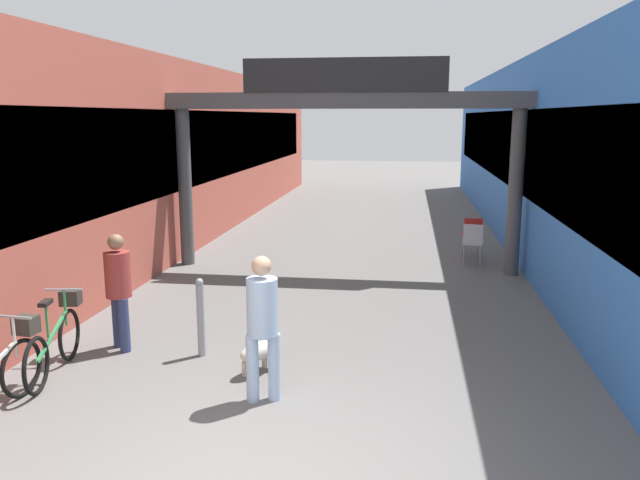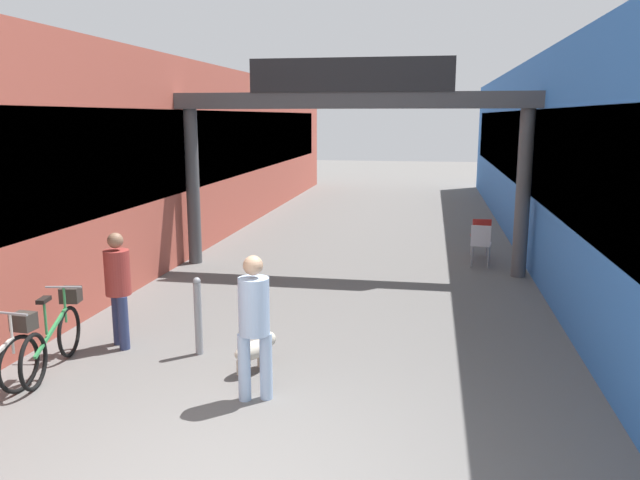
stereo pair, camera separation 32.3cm
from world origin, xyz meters
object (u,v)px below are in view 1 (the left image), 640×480
(pedestrian_with_dog, at_px, (262,320))
(cafe_chair_aluminium_nearer, at_px, (473,240))
(pedestrian_companion, at_px, (118,285))
(bicycle_green_second, at_px, (57,338))
(bollard_post_metal, at_px, (201,317))
(dog_on_leash, at_px, (261,350))
(cafe_chair_red_farther, at_px, (472,233))

(pedestrian_with_dog, bearing_deg, cafe_chair_aluminium_nearer, 66.96)
(pedestrian_companion, xyz_separation_m, bicycle_green_second, (-0.43, -0.84, -0.46))
(bollard_post_metal, bearing_deg, pedestrian_companion, 176.15)
(dog_on_leash, relative_size, cafe_chair_aluminium_nearer, 0.72)
(pedestrian_companion, relative_size, bicycle_green_second, 0.95)
(cafe_chair_red_farther, bearing_deg, dog_on_leash, -114.62)
(dog_on_leash, xyz_separation_m, bicycle_green_second, (-2.48, -0.34, 0.15))
(pedestrian_companion, relative_size, dog_on_leash, 2.49)
(pedestrian_companion, xyz_separation_m, bollard_post_metal, (1.15, -0.08, -0.37))
(cafe_chair_red_farther, bearing_deg, cafe_chair_aluminium_nearer, -94.33)
(dog_on_leash, height_order, bollard_post_metal, bollard_post_metal)
(dog_on_leash, relative_size, bollard_post_metal, 0.61)
(dog_on_leash, relative_size, bicycle_green_second, 0.38)
(pedestrian_companion, bearing_deg, bollard_post_metal, -3.85)
(bicycle_green_second, height_order, bollard_post_metal, bollard_post_metal)
(dog_on_leash, height_order, bicycle_green_second, bicycle_green_second)
(dog_on_leash, relative_size, cafe_chair_red_farther, 0.72)
(dog_on_leash, bearing_deg, bicycle_green_second, -172.27)
(pedestrian_with_dog, height_order, cafe_chair_red_farther, pedestrian_with_dog)
(dog_on_leash, height_order, cafe_chair_aluminium_nearer, cafe_chair_aluminium_nearer)
(pedestrian_companion, distance_m, cafe_chair_aluminium_nearer, 7.64)
(bicycle_green_second, relative_size, cafe_chair_red_farther, 1.88)
(pedestrian_companion, distance_m, dog_on_leash, 2.20)
(pedestrian_companion, height_order, bollard_post_metal, pedestrian_companion)
(cafe_chair_aluminium_nearer, bearing_deg, bollard_post_metal, -125.29)
(bicycle_green_second, relative_size, bollard_post_metal, 1.60)
(pedestrian_companion, xyz_separation_m, cafe_chair_aluminium_nearer, (5.18, 5.61, -0.36))
(bicycle_green_second, height_order, cafe_chair_aluminium_nearer, bicycle_green_second)
(pedestrian_companion, distance_m, cafe_chair_red_farther, 8.32)
(bollard_post_metal, bearing_deg, cafe_chair_red_farther, 57.92)
(pedestrian_companion, bearing_deg, pedestrian_with_dog, -29.01)
(pedestrian_with_dog, relative_size, bollard_post_metal, 1.56)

